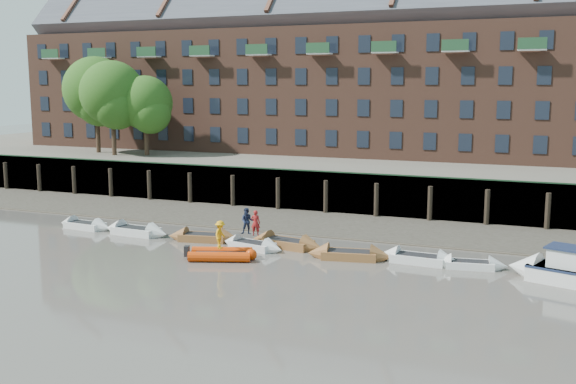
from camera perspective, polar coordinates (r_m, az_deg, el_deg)
The scene contains 20 objects.
ground at distance 31.97m, azimuth -6.21°, elevation -8.98°, with size 220.00×220.00×0.00m, color #59544E.
foreshore at distance 48.03m, azimuth 4.00°, elevation -2.80°, with size 110.00×8.00×0.50m, color #3D382F.
mud_band at distance 44.89m, azimuth 2.65°, elevation -3.64°, with size 110.00×1.60×0.10m, color #4C4336.
river_wall at distance 51.86m, azimuth 5.53°, elevation -0.14°, with size 110.00×1.23×3.30m.
bank_terrace at distance 64.90m, azimuth 8.97°, elevation 1.66°, with size 110.00×28.00×3.20m, color #5E594D.
apartment_terrace at distance 65.40m, azimuth 9.42°, elevation 11.56°, with size 80.60×15.56×20.98m.
tree_cluster at distance 67.33m, azimuth -14.66°, elevation 8.06°, with size 11.76×7.74×9.40m.
rowboat_0 at distance 48.78m, azimuth -16.80°, elevation -2.72°, with size 4.51×1.64×1.28m.
rowboat_1 at distance 45.94m, azimuth -12.75°, elevation -3.24°, with size 5.02×1.75×1.43m.
rowboat_2 at distance 43.38m, azimuth -7.16°, elevation -3.83°, with size 4.85×2.20×1.36m.
rowboat_3 at distance 41.05m, azimuth -3.05°, elevation -4.54°, with size 4.50×2.12×1.26m.
rowboat_4 at distance 41.36m, azimuth -0.12°, elevation -4.37°, with size 5.17×2.23×1.45m.
rowboat_5 at distance 38.82m, azimuth 5.22°, elevation -5.32°, with size 5.01×2.27×1.40m.
rowboat_6 at distance 38.56m, azimuth 10.97°, elevation -5.57°, with size 4.71×1.57×1.35m.
rowboat_7 at distance 38.12m, azimuth 15.13°, elevation -5.95°, with size 4.12×1.79×1.16m.
rib_tender at distance 38.81m, azimuth -5.49°, elevation -5.27°, with size 3.94×2.87×0.67m.
motor_launch at distance 36.90m, azimuth 21.87°, elevation -6.14°, with size 6.11×3.52×2.40m.
person_rower_a at distance 40.70m, azimuth -2.77°, elevation -2.63°, with size 0.57×0.37×1.56m, color maroon.
person_rower_b at distance 41.07m, azimuth -3.48°, elevation -2.48°, with size 0.79×0.62×1.62m, color #19233F.
person_rib_crew at distance 38.59m, azimuth -5.75°, elevation -3.61°, with size 1.04×0.60×1.61m, color orange.
Camera 1 is at (14.52, -26.70, 9.90)m, focal length 42.00 mm.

